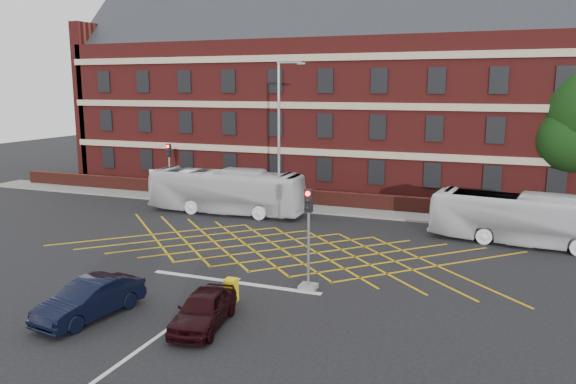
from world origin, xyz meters
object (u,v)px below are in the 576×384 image
(car_navy, at_px, (90,299))
(utility_cabinet, at_px, (231,290))
(car_maroon, at_px, (204,309))
(direction_signs, at_px, (156,179))
(street_lamp, at_px, (280,164))
(traffic_light_near, at_px, (308,249))
(bus_right, at_px, (526,219))
(bus_left, at_px, (226,191))
(traffic_light_far, at_px, (170,178))

(car_navy, bearing_deg, utility_cabinet, 46.83)
(car_maroon, relative_size, direction_signs, 1.74)
(street_lamp, bearing_deg, traffic_light_near, -63.07)
(bus_right, relative_size, car_maroon, 2.61)
(traffic_light_near, distance_m, street_lamp, 13.55)
(traffic_light_near, bearing_deg, bus_right, 50.87)
(street_lamp, bearing_deg, bus_left, -175.74)
(bus_right, height_order, traffic_light_near, traffic_light_near)
(traffic_light_near, height_order, utility_cabinet, traffic_light_near)
(utility_cabinet, bearing_deg, direction_signs, 131.31)
(traffic_light_near, bearing_deg, car_navy, -139.14)
(traffic_light_far, bearing_deg, street_lamp, -9.73)
(bus_right, bearing_deg, car_maroon, 151.97)
(car_navy, xyz_separation_m, traffic_light_far, (-8.92, 19.25, 1.06))
(traffic_light_near, relative_size, traffic_light_far, 1.00)
(traffic_light_near, bearing_deg, street_lamp, 116.93)
(bus_left, relative_size, car_navy, 2.50)
(car_navy, bearing_deg, traffic_light_far, 123.47)
(car_navy, bearing_deg, traffic_light_near, 49.46)
(bus_left, height_order, car_navy, bus_left)
(direction_signs, height_order, utility_cabinet, direction_signs)
(bus_left, bearing_deg, direction_signs, 66.85)
(bus_right, height_order, car_navy, bus_right)
(direction_signs, xyz_separation_m, utility_cabinet, (15.09, -17.16, -0.91))
(car_navy, xyz_separation_m, traffic_light_near, (6.54, 5.66, 1.06))
(bus_left, distance_m, car_maroon, 18.23)
(car_maroon, bearing_deg, direction_signs, 119.15)
(traffic_light_near, xyz_separation_m, utility_cabinet, (-2.40, -2.39, -1.29))
(traffic_light_near, bearing_deg, direction_signs, 139.81)
(traffic_light_near, distance_m, direction_signs, 22.89)
(direction_signs, bearing_deg, utility_cabinet, -48.69)
(car_navy, distance_m, street_lamp, 17.86)
(street_lamp, bearing_deg, direction_signs, 166.26)
(car_maroon, height_order, street_lamp, street_lamp)
(direction_signs, relative_size, utility_cabinet, 2.33)
(traffic_light_far, bearing_deg, direction_signs, 149.78)
(direction_signs, bearing_deg, car_navy, -61.82)
(car_maroon, bearing_deg, street_lamp, 94.18)
(car_maroon, distance_m, utility_cabinet, 2.46)
(traffic_light_near, bearing_deg, car_maroon, -114.87)
(bus_right, relative_size, street_lamp, 1.01)
(bus_left, bearing_deg, car_navy, -170.48)
(car_maroon, xyz_separation_m, traffic_light_far, (-13.21, 18.44, 1.11))
(bus_right, bearing_deg, traffic_light_near, 147.99)
(car_navy, xyz_separation_m, car_maroon, (4.29, 0.81, -0.05))
(street_lamp, distance_m, utility_cabinet, 15.15)
(bus_left, xyz_separation_m, utility_cabinet, (7.45, -14.10, -1.02))
(traffic_light_near, relative_size, street_lamp, 0.43)
(street_lamp, height_order, utility_cabinet, street_lamp)
(direction_signs, bearing_deg, car_maroon, -52.16)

